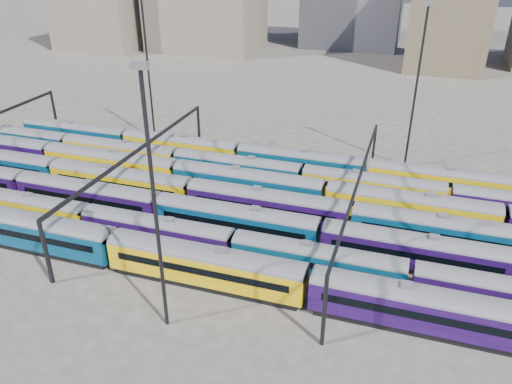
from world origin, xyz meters
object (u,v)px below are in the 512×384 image
(rake_1, at_px, (157,229))
(mast_2, at_px, (154,198))
(rake_2, at_px, (158,205))
(rake_0, at_px, (309,282))

(rake_1, relative_size, mast_2, 5.36)
(mast_2, bearing_deg, rake_2, 119.74)
(rake_1, xyz_separation_m, rake_2, (-2.39, 5.00, 0.23))
(rake_2, bearing_deg, mast_2, -60.26)
(rake_1, xyz_separation_m, mast_2, (7.33, -12.00, 11.44))
(rake_0, xyz_separation_m, rake_1, (-19.82, 5.00, -0.39))
(rake_0, distance_m, mast_2, 18.09)
(rake_1, distance_m, rake_2, 5.55)
(mast_2, bearing_deg, rake_0, 29.26)
(rake_0, xyz_separation_m, rake_2, (-22.21, 10.00, -0.15))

